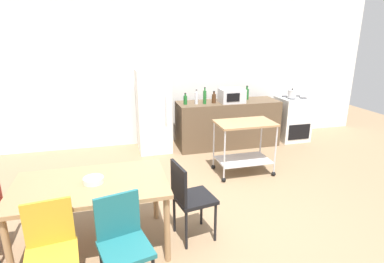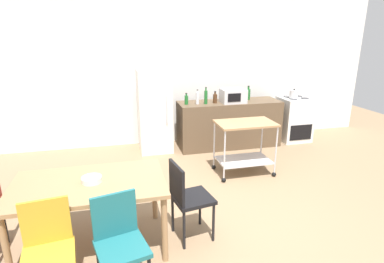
{
  "view_description": "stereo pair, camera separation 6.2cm",
  "coord_description": "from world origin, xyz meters",
  "px_view_note": "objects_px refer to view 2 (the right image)",
  "views": [
    {
      "loc": [
        -1.29,
        -2.99,
        2.16
      ],
      "look_at": [
        -0.2,
        1.2,
        0.8
      ],
      "focal_mm": 29.26,
      "sensor_mm": 36.0,
      "label": 1
    },
    {
      "loc": [
        -1.23,
        -3.01,
        2.16
      ],
      "look_at": [
        -0.2,
        1.2,
        0.8
      ],
      "focal_mm": 29.26,
      "sensor_mm": 36.0,
      "label": 2
    }
  ],
  "objects_px": {
    "chair_teal": "(119,239)",
    "bottle_soy_sauce": "(248,94)",
    "microwave": "(233,96)",
    "bottle_wine": "(198,98)",
    "dining_table": "(89,190)",
    "chair_mustard": "(48,247)",
    "chair_black": "(187,195)",
    "stove_oven": "(294,119)",
    "refrigerator": "(155,111)",
    "fruit_bowl": "(92,180)",
    "kettle": "(294,94)",
    "bottle_soda": "(215,98)",
    "bottle_hot_sauce": "(186,100)",
    "kitchen_cart": "(245,139)",
    "bottle_sesame_oil": "(206,97)"
  },
  "relations": [
    {
      "from": "chair_teal",
      "to": "bottle_soy_sauce",
      "type": "relative_size",
      "value": 3.25
    },
    {
      "from": "microwave",
      "to": "bottle_wine",
      "type": "bearing_deg",
      "value": 177.24
    },
    {
      "from": "dining_table",
      "to": "microwave",
      "type": "xyz_separation_m",
      "value": [
        2.49,
        2.54,
        0.36
      ]
    },
    {
      "from": "chair_mustard",
      "to": "chair_black",
      "type": "xyz_separation_m",
      "value": [
        1.28,
        0.56,
        0.0
      ]
    },
    {
      "from": "stove_oven",
      "to": "bottle_soy_sauce",
      "type": "xyz_separation_m",
      "value": [
        -1.03,
        0.07,
        0.56
      ]
    },
    {
      "from": "chair_mustard",
      "to": "refrigerator",
      "type": "height_order",
      "value": "refrigerator"
    },
    {
      "from": "fruit_bowl",
      "to": "kettle",
      "type": "bearing_deg",
      "value": 34.23
    },
    {
      "from": "bottle_soy_sauce",
      "to": "chair_black",
      "type": "bearing_deg",
      "value": -124.03
    },
    {
      "from": "chair_black",
      "to": "kettle",
      "type": "xyz_separation_m",
      "value": [
        2.81,
        2.64,
        0.48
      ]
    },
    {
      "from": "stove_oven",
      "to": "bottle_soda",
      "type": "relative_size",
      "value": 4.09
    },
    {
      "from": "stove_oven",
      "to": "chair_black",
      "type": "bearing_deg",
      "value": -136.91
    },
    {
      "from": "bottle_hot_sauce",
      "to": "bottle_soda",
      "type": "xyz_separation_m",
      "value": [
        0.55,
        -0.02,
        0.0
      ]
    },
    {
      "from": "kitchen_cart",
      "to": "bottle_wine",
      "type": "distance_m",
      "value": 1.38
    },
    {
      "from": "stove_oven",
      "to": "bottle_hot_sauce",
      "type": "distance_m",
      "value": 2.38
    },
    {
      "from": "chair_mustard",
      "to": "kitchen_cart",
      "type": "relative_size",
      "value": 0.98
    },
    {
      "from": "refrigerator",
      "to": "kitchen_cart",
      "type": "relative_size",
      "value": 1.7
    },
    {
      "from": "chair_teal",
      "to": "bottle_soy_sauce",
      "type": "height_order",
      "value": "bottle_soy_sauce"
    },
    {
      "from": "chair_teal",
      "to": "bottle_hot_sauce",
      "type": "relative_size",
      "value": 4.2
    },
    {
      "from": "bottle_hot_sauce",
      "to": "dining_table",
      "type": "bearing_deg",
      "value": -121.51
    },
    {
      "from": "microwave",
      "to": "bottle_soy_sauce",
      "type": "xyz_separation_m",
      "value": [
        0.4,
        0.19,
        -0.02
      ]
    },
    {
      "from": "bottle_wine",
      "to": "bottle_sesame_oil",
      "type": "height_order",
      "value": "bottle_sesame_oil"
    },
    {
      "from": "chair_mustard",
      "to": "bottle_soda",
      "type": "bearing_deg",
      "value": 45.71
    },
    {
      "from": "bottle_sesame_oil",
      "to": "kettle",
      "type": "xyz_separation_m",
      "value": [
        1.84,
        0.01,
        -0.03
      ]
    },
    {
      "from": "chair_black",
      "to": "bottle_soy_sauce",
      "type": "xyz_separation_m",
      "value": [
        1.9,
        2.81,
        0.49
      ]
    },
    {
      "from": "bottle_sesame_oil",
      "to": "fruit_bowl",
      "type": "relative_size",
      "value": 1.6
    },
    {
      "from": "bottle_sesame_oil",
      "to": "kettle",
      "type": "distance_m",
      "value": 1.84
    },
    {
      "from": "chair_mustard",
      "to": "fruit_bowl",
      "type": "relative_size",
      "value": 4.54
    },
    {
      "from": "dining_table",
      "to": "bottle_sesame_oil",
      "type": "distance_m",
      "value": 3.23
    },
    {
      "from": "stove_oven",
      "to": "dining_table",
      "type": "bearing_deg",
      "value": -145.82
    },
    {
      "from": "kitchen_cart",
      "to": "bottle_soda",
      "type": "relative_size",
      "value": 4.05
    },
    {
      "from": "dining_table",
      "to": "fruit_bowl",
      "type": "distance_m",
      "value": 0.11
    },
    {
      "from": "fruit_bowl",
      "to": "microwave",
      "type": "bearing_deg",
      "value": 45.95
    },
    {
      "from": "chair_black",
      "to": "bottle_wine",
      "type": "xyz_separation_m",
      "value": [
        0.81,
        2.65,
        0.5
      ]
    },
    {
      "from": "dining_table",
      "to": "bottle_hot_sauce",
      "type": "xyz_separation_m",
      "value": [
        1.59,
        2.59,
        0.32
      ]
    },
    {
      "from": "kitchen_cart",
      "to": "bottle_soda",
      "type": "height_order",
      "value": "bottle_soda"
    },
    {
      "from": "chair_teal",
      "to": "bottle_wine",
      "type": "height_order",
      "value": "bottle_wine"
    },
    {
      "from": "kitchen_cart",
      "to": "bottle_sesame_oil",
      "type": "height_order",
      "value": "bottle_sesame_oil"
    },
    {
      "from": "microwave",
      "to": "bottle_hot_sauce",
      "type": "bearing_deg",
      "value": 176.39
    },
    {
      "from": "chair_black",
      "to": "kettle",
      "type": "distance_m",
      "value": 3.88
    },
    {
      "from": "bottle_wine",
      "to": "refrigerator",
      "type": "bearing_deg",
      "value": 168.04
    },
    {
      "from": "bottle_sesame_oil",
      "to": "chair_black",
      "type": "bearing_deg",
      "value": -110.21
    },
    {
      "from": "chair_teal",
      "to": "bottle_soda",
      "type": "distance_m",
      "value": 3.78
    },
    {
      "from": "chair_teal",
      "to": "refrigerator",
      "type": "distance_m",
      "value": 3.5
    },
    {
      "from": "chair_teal",
      "to": "refrigerator",
      "type": "relative_size",
      "value": 0.57
    },
    {
      "from": "chair_mustard",
      "to": "bottle_hot_sauce",
      "type": "distance_m",
      "value": 3.77
    },
    {
      "from": "kettle",
      "to": "chair_teal",
      "type": "bearing_deg",
      "value": -137.49
    },
    {
      "from": "microwave",
      "to": "kettle",
      "type": "xyz_separation_m",
      "value": [
        1.3,
        0.02,
        -0.03
      ]
    },
    {
      "from": "bottle_sesame_oil",
      "to": "bottle_soy_sauce",
      "type": "relative_size",
      "value": 1.15
    },
    {
      "from": "chair_black",
      "to": "bottle_sesame_oil",
      "type": "relative_size",
      "value": 2.83
    },
    {
      "from": "chair_mustard",
      "to": "fruit_bowl",
      "type": "distance_m",
      "value": 0.76
    }
  ]
}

